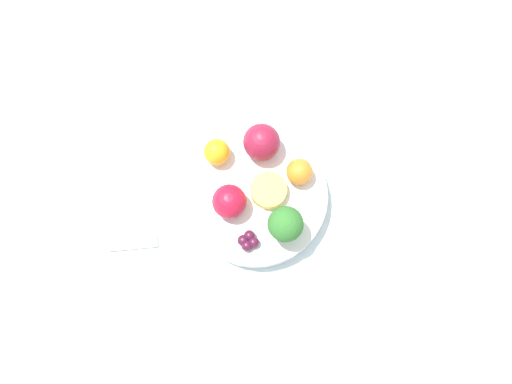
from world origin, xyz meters
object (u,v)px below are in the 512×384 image
orange_front (299,172)px  apple_green (229,202)px  grape_cluster (248,241)px  orange_back (217,152)px  bowl (256,196)px  broccoli (285,224)px  spoon (131,244)px  apple_red (262,142)px  small_cup (268,190)px

orange_front → apple_green: bearing=129.0°
grape_cluster → orange_back: bearing=34.3°
bowl → grape_cluster: bearing=-174.1°
broccoli → grape_cluster: broccoli is taller
orange_front → spoon: orange_front is taller
apple_red → apple_green: apple_red is taller
bowl → spoon: bowl is taller
small_cup → broccoli: bearing=-143.9°
apple_green → spoon: (-0.09, 0.14, -0.06)m
broccoli → grape_cluster: (-0.03, 0.05, -0.03)m
apple_red → small_cup: bearing=-157.0°
apple_red → orange_back: size_ratio=1.40×
orange_back → small_cup: bearing=-111.7°
broccoli → bowl: bearing=51.5°
spoon → apple_red: bearing=-39.6°
broccoli → orange_front: broccoli is taller
apple_green → apple_red: bearing=-12.8°
apple_red → apple_green: (-0.10, 0.02, -0.00)m
broccoli → small_cup: 0.07m
grape_cluster → spoon: size_ratio=0.39×
bowl → grape_cluster: size_ratio=6.81×
apple_green → orange_front: apple_green is taller
apple_red → grape_cluster: 0.15m
apple_green → spoon: size_ratio=0.62×
broccoli → orange_back: broccoli is taller
orange_front → broccoli: bearing=179.1°
orange_front → grape_cluster: 0.13m
spoon → broccoli: bearing=-71.3°
bowl → small_cup: size_ratio=3.96×
broccoli → small_cup: bearing=36.1°
broccoli → spoon: size_ratio=0.85×
orange_back → small_cup: size_ratio=0.73×
broccoli → orange_back: 0.15m
apple_red → small_cup: 0.07m
bowl → apple_green: bearing=129.9°
orange_front → small_cup: (-0.04, 0.04, -0.01)m
broccoli → grape_cluster: size_ratio=2.17×
apple_green → orange_front: 0.11m
bowl → orange_back: bearing=59.3°
apple_red → orange_front: (-0.03, -0.07, -0.01)m
bowl → broccoli: size_ratio=3.14×
apple_red → orange_back: bearing=115.5°
bowl → apple_red: (0.07, 0.01, 0.05)m
grape_cluster → small_cup: bearing=-6.8°
apple_red → orange_back: apple_red is taller
broccoli → grape_cluster: 0.06m
grape_cluster → small_cup: small_cup is taller
apple_green → spoon: bearing=123.9°
bowl → apple_green: apple_green is taller
bowl → broccoli: (-0.04, -0.05, 0.06)m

